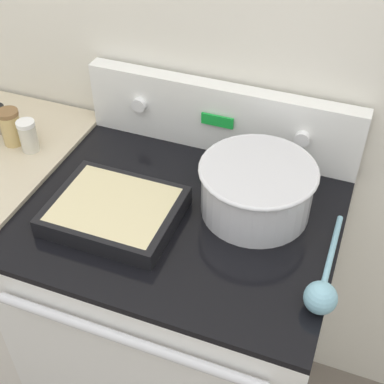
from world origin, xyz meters
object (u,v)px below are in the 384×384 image
at_px(mixing_bowl, 257,187).
at_px(spice_jar_white_cap, 28,136).
at_px(ladle, 322,292).
at_px(casserole_dish, 114,210).
at_px(spice_jar_brown_cap, 11,127).

distance_m(mixing_bowl, spice_jar_white_cap, 0.65).
xyz_separation_m(mixing_bowl, spice_jar_white_cap, (-0.65, 0.00, -0.02)).
bearing_deg(ladle, mixing_bowl, 132.62).
relative_size(mixing_bowl, spice_jar_white_cap, 3.05).
distance_m(mixing_bowl, casserole_dish, 0.35).
relative_size(mixing_bowl, spice_jar_brown_cap, 2.71).
xyz_separation_m(ladle, spice_jar_white_cap, (-0.85, 0.23, 0.03)).
height_order(ladle, spice_jar_brown_cap, spice_jar_brown_cap).
bearing_deg(casserole_dish, spice_jar_brown_cap, 157.69).
relative_size(spice_jar_white_cap, spice_jar_brown_cap, 0.89).
xyz_separation_m(casserole_dish, spice_jar_brown_cap, (-0.40, 0.17, 0.04)).
distance_m(spice_jar_white_cap, spice_jar_brown_cap, 0.07).
bearing_deg(spice_jar_white_cap, spice_jar_brown_cap, 169.00).
relative_size(ladle, spice_jar_white_cap, 3.40).
height_order(spice_jar_white_cap, spice_jar_brown_cap, spice_jar_brown_cap).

